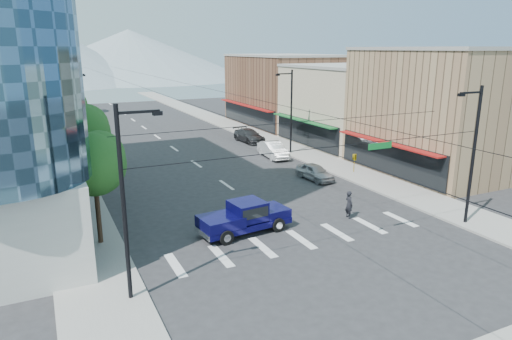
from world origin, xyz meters
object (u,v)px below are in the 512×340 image
at_px(pedestrian, 349,204).
at_px(parked_car_far, 249,136).
at_px(parked_car_near, 315,172).
at_px(parked_car_mid, 273,150).
at_px(pickup_truck, 244,217).

height_order(pedestrian, parked_car_far, pedestrian).
distance_m(parked_car_near, parked_car_mid, 9.04).
bearing_deg(pedestrian, parked_car_near, -14.55).
bearing_deg(parked_car_near, parked_car_far, 79.45).
bearing_deg(pickup_truck, parked_car_mid, 50.63).
height_order(parked_car_near, parked_car_far, parked_car_far).
distance_m(pedestrian, parked_car_far, 26.93).
xyz_separation_m(pickup_truck, pedestrian, (7.45, -0.74, -0.09)).
height_order(pickup_truck, parked_car_near, pickup_truck).
bearing_deg(pedestrian, parked_car_mid, -7.28).
bearing_deg(pickup_truck, pedestrian, -12.21).
distance_m(pedestrian, parked_car_mid, 18.25).
relative_size(pickup_truck, pedestrian, 3.22).
relative_size(pedestrian, parked_car_mid, 0.38).
height_order(pickup_truck, pedestrian, pickup_truck).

